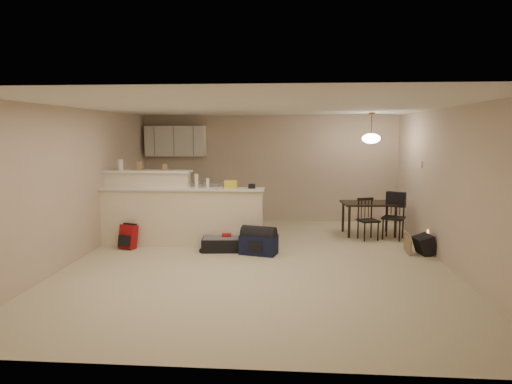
# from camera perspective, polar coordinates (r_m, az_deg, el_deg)

# --- Properties ---
(room) EXTENTS (7.00, 7.02, 2.50)m
(room) POSITION_cam_1_polar(r_m,az_deg,el_deg) (7.38, 0.36, 0.83)
(room) COLOR beige
(room) RESTS_ON ground
(breakfast_bar) EXTENTS (3.08, 0.58, 1.39)m
(breakfast_bar) POSITION_cam_1_polar(r_m,az_deg,el_deg) (8.72, -10.79, -2.53)
(breakfast_bar) COLOR #EFE2C1
(breakfast_bar) RESTS_ON ground
(upper_cabinets) EXTENTS (1.40, 0.34, 0.70)m
(upper_cabinets) POSITION_cam_1_polar(r_m,az_deg,el_deg) (10.97, -10.01, 6.29)
(upper_cabinets) COLOR white
(upper_cabinets) RESTS_ON room
(kitchen_counter) EXTENTS (1.80, 0.60, 0.90)m
(kitchen_counter) POSITION_cam_1_polar(r_m,az_deg,el_deg) (10.92, -8.99, -1.33)
(kitchen_counter) COLOR white
(kitchen_counter) RESTS_ON ground
(thermostat) EXTENTS (0.02, 0.12, 0.12)m
(thermostat) POSITION_cam_1_polar(r_m,az_deg,el_deg) (9.22, 19.95, 3.27)
(thermostat) COLOR beige
(thermostat) RESTS_ON room
(jar) EXTENTS (0.10, 0.10, 0.20)m
(jar) POSITION_cam_1_polar(r_m,az_deg,el_deg) (9.05, -16.56, 3.27)
(jar) COLOR silver
(jar) RESTS_ON breakfast_bar
(cereal_box) EXTENTS (0.10, 0.07, 0.16)m
(cereal_box) POSITION_cam_1_polar(r_m,az_deg,el_deg) (8.92, -14.34, 3.17)
(cereal_box) COLOR #95744D
(cereal_box) RESTS_ON breakfast_bar
(small_box) EXTENTS (0.08, 0.06, 0.12)m
(small_box) POSITION_cam_1_polar(r_m,az_deg,el_deg) (8.78, -11.29, 3.06)
(small_box) COLOR #95744D
(small_box) RESTS_ON breakfast_bar
(bottle_a) EXTENTS (0.07, 0.07, 0.26)m
(bottle_a) POSITION_cam_1_polar(r_m,az_deg,el_deg) (8.43, -7.45, 1.40)
(bottle_a) COLOR silver
(bottle_a) RESTS_ON breakfast_bar
(bottle_b) EXTENTS (0.06, 0.06, 0.18)m
(bottle_b) POSITION_cam_1_polar(r_m,az_deg,el_deg) (8.40, -6.08, 1.12)
(bottle_b) COLOR silver
(bottle_b) RESTS_ON breakfast_bar
(bag_lump) EXTENTS (0.22, 0.18, 0.14)m
(bag_lump) POSITION_cam_1_polar(r_m,az_deg,el_deg) (8.33, -3.18, 0.96)
(bag_lump) COLOR #95744D
(bag_lump) RESTS_ON breakfast_bar
(pouch) EXTENTS (0.12, 0.10, 0.08)m
(pouch) POSITION_cam_1_polar(r_m,az_deg,el_deg) (8.30, -0.53, 0.73)
(pouch) COLOR #95744D
(pouch) RESTS_ON breakfast_bar
(dining_table) EXTENTS (1.14, 0.82, 0.67)m
(dining_table) POSITION_cam_1_polar(r_m,az_deg,el_deg) (9.66, 13.94, -1.75)
(dining_table) COLOR black
(dining_table) RESTS_ON ground
(pendant_lamp) EXTENTS (0.36, 0.36, 0.62)m
(pendant_lamp) POSITION_cam_1_polar(r_m,az_deg,el_deg) (9.54, 14.20, 6.56)
(pendant_lamp) COLOR brown
(pendant_lamp) RESTS_ON room
(dining_chair_near) EXTENTS (0.45, 0.44, 0.82)m
(dining_chair_near) POSITION_cam_1_polar(r_m,az_deg,el_deg) (9.23, 13.85, -3.34)
(dining_chair_near) COLOR black
(dining_chair_near) RESTS_ON ground
(dining_chair_far) EXTENTS (0.52, 0.51, 0.91)m
(dining_chair_far) POSITION_cam_1_polar(r_m,az_deg,el_deg) (9.41, 16.80, -2.95)
(dining_chair_far) COLOR black
(dining_chair_far) RESTS_ON ground
(suitcase) EXTENTS (0.72, 0.50, 0.23)m
(suitcase) POSITION_cam_1_polar(r_m,az_deg,el_deg) (8.23, -4.35, -6.53)
(suitcase) COLOR black
(suitcase) RESTS_ON ground
(red_backpack) EXTENTS (0.33, 0.26, 0.43)m
(red_backpack) POSITION_cam_1_polar(r_m,az_deg,el_deg) (8.66, -15.69, -5.41)
(red_backpack) COLOR maroon
(red_backpack) RESTS_ON ground
(navy_duffel) EXTENTS (0.69, 0.49, 0.34)m
(navy_duffel) POSITION_cam_1_polar(r_m,az_deg,el_deg) (7.96, 0.34, -6.59)
(navy_duffel) COLOR #101633
(navy_duffel) RESTS_ON ground
(black_daypack) EXTENTS (0.31, 0.40, 0.33)m
(black_daypack) POSITION_cam_1_polar(r_m,az_deg,el_deg) (8.48, 20.37, -6.23)
(black_daypack) COLOR black
(black_daypack) RESTS_ON ground
(cardboard_sheet) EXTENTS (0.03, 0.40, 0.30)m
(cardboard_sheet) POSITION_cam_1_polar(r_m,az_deg,el_deg) (8.41, 18.42, -6.34)
(cardboard_sheet) COLOR #95744D
(cardboard_sheet) RESTS_ON ground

